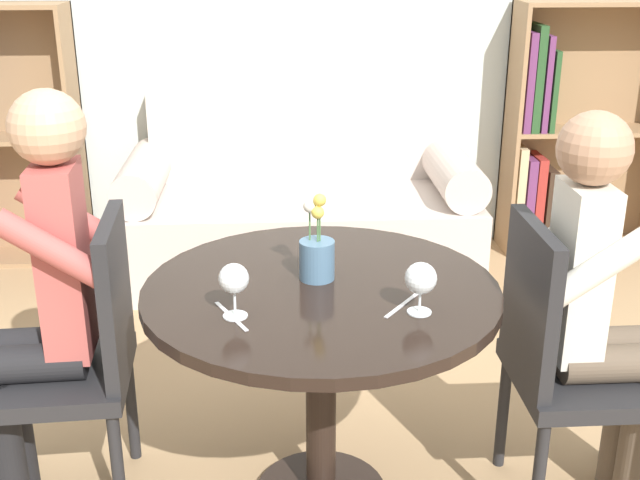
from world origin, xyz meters
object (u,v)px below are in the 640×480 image
(flower_vase, at_px, (317,254))
(chair_left, at_px, (80,353))
(person_right, at_px, (601,309))
(couch, at_px, (299,213))
(chair_right, at_px, (564,357))
(wine_glass_right, at_px, (421,279))
(bookshelf_right, at_px, (563,138))
(wine_glass_left, at_px, (234,280))
(person_left, at_px, (41,299))

(flower_vase, bearing_deg, chair_left, 179.68)
(chair_left, height_order, person_right, person_right)
(couch, relative_size, chair_right, 1.94)
(chair_left, distance_m, flower_vase, 0.75)
(wine_glass_right, xyz_separation_m, flower_vase, (-0.25, 0.24, -0.02))
(flower_vase, bearing_deg, couch, 89.73)
(chair_right, height_order, wine_glass_right, chair_right)
(bookshelf_right, xyz_separation_m, person_right, (-0.64, -2.14, 0.03))
(flower_vase, bearing_deg, person_right, -7.18)
(wine_glass_left, bearing_deg, wine_glass_right, -0.66)
(chair_left, xyz_separation_m, person_left, (-0.09, -0.01, 0.18))
(person_left, bearing_deg, person_right, 83.29)
(person_right, bearing_deg, flower_vase, 82.60)
(wine_glass_left, bearing_deg, person_right, 7.35)
(wine_glass_left, distance_m, flower_vase, 0.32)
(couch, relative_size, flower_vase, 6.94)
(bookshelf_right, bearing_deg, person_right, -106.69)
(couch, bearing_deg, wine_glass_right, -83.06)
(bookshelf_right, relative_size, wine_glass_left, 9.13)
(wine_glass_right, bearing_deg, wine_glass_left, 179.34)
(bookshelf_right, relative_size, flower_vase, 5.28)
(bookshelf_right, height_order, person_left, bookshelf_right)
(person_left, height_order, wine_glass_left, person_left)
(flower_vase, bearing_deg, person_left, -179.68)
(couch, height_order, chair_left, couch)
(chair_right, xyz_separation_m, wine_glass_right, (-0.46, -0.14, 0.32))
(person_left, height_order, flower_vase, person_left)
(chair_left, relative_size, chair_right, 1.00)
(couch, height_order, person_right, person_right)
(chair_right, relative_size, wine_glass_right, 6.47)
(couch, distance_m, person_right, 2.06)
(bookshelf_right, relative_size, person_left, 1.05)
(chair_left, height_order, flower_vase, flower_vase)
(chair_left, relative_size, flower_vase, 3.57)
(person_left, relative_size, person_right, 1.04)
(bookshelf_right, bearing_deg, chair_left, -136.32)
(flower_vase, bearing_deg, wine_glass_right, -43.27)
(chair_left, xyz_separation_m, wine_glass_right, (0.95, -0.24, 0.32))
(person_left, distance_m, wine_glass_right, 1.07)
(person_right, bearing_deg, wine_glass_right, 103.87)
(person_right, relative_size, wine_glass_right, 8.71)
(chair_left, bearing_deg, chair_right, 82.49)
(couch, distance_m, person_left, 1.98)
(person_left, height_order, wine_glass_right, person_left)
(chair_right, distance_m, wine_glass_left, 1.00)
(couch, bearing_deg, bookshelf_right, 10.71)
(couch, xyz_separation_m, wine_glass_right, (0.24, -2.01, 0.50))
(chair_left, xyz_separation_m, flower_vase, (0.69, -0.00, 0.30))
(chair_left, relative_size, wine_glass_right, 6.47)
(person_left, xyz_separation_m, person_right, (1.58, -0.10, -0.03))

